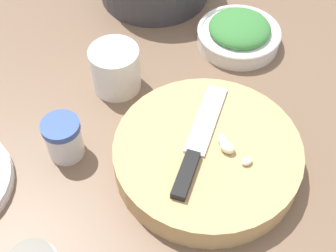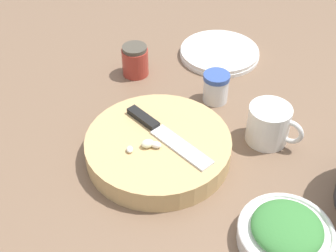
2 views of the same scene
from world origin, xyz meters
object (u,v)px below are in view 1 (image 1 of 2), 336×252
Objects in this scene: garlic_cloves at (229,147)px; coffee_mug at (116,68)px; cutting_board at (207,155)px; chef_knife at (197,145)px; spice_jar at (64,138)px; herb_bowl at (239,33)px.

coffee_mug is at bearing 90.39° from garlic_cloves.
cutting_board is 1.37× the size of chef_knife.
garlic_cloves is 0.27m from spice_jar.
garlic_cloves is (0.02, -0.03, 0.03)m from cutting_board.
coffee_mug reaches higher than cutting_board.
herb_bowl is 0.42m from spice_jar.
garlic_cloves reaches higher than cutting_board.
garlic_cloves is 1.01× the size of spice_jar.
garlic_cloves is 0.31m from herb_bowl.
cutting_board is at bearing -50.84° from spice_jar.
herb_bowl is (0.28, 0.14, -0.03)m from chef_knife.
spice_jar is at bearing -168.18° from chef_knife.
spice_jar is at bearing 176.49° from herb_bowl.
coffee_mug is (0.16, 0.06, 0.01)m from spice_jar.
herb_bowl is at bearing 90.35° from chef_knife.
cutting_board is 4.06× the size of garlic_cloves.
coffee_mug reaches higher than spice_jar.
herb_bowl is (0.25, 0.18, -0.03)m from garlic_cloves.
cutting_board is 0.23m from spice_jar.
chef_knife is 0.32m from herb_bowl.
herb_bowl is 1.56× the size of coffee_mug.
spice_jar reaches higher than cutting_board.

